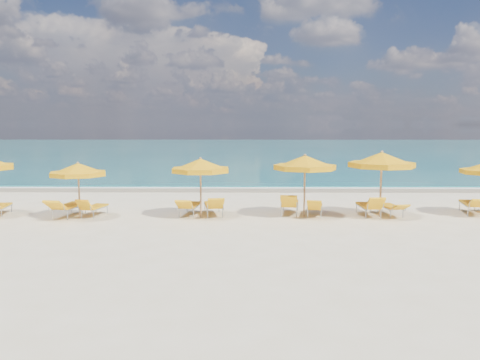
{
  "coord_description": "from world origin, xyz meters",
  "views": [
    {
      "loc": [
        0.22,
        -17.66,
        3.47
      ],
      "look_at": [
        0.0,
        1.5,
        1.2
      ],
      "focal_mm": 35.0,
      "sensor_mm": 36.0,
      "label": 1
    }
  ],
  "objects": [
    {
      "name": "lounger_4_right",
      "position": [
        5.82,
        0.11,
        0.2
      ],
      "size": [
        0.79,
        1.78,
        0.62
      ],
      "rotation": [
        0.0,
        0.0,
        0.15
      ],
      "color": "#A5A8AD",
      "rests_on": "ground"
    },
    {
      "name": "foam_line",
      "position": [
        0.0,
        8.2,
        0.0
      ],
      "size": [
        120.0,
        1.2,
        0.03
      ],
      "primitive_type": "cube",
      "color": "white",
      "rests_on": "ground"
    },
    {
      "name": "wet_sand_band",
      "position": [
        0.0,
        7.4,
        0.0
      ],
      "size": [
        120.0,
        2.6,
        0.01
      ],
      "primitive_type": "cube",
      "color": "tan",
      "rests_on": "ground"
    },
    {
      "name": "lounger_2_right",
      "position": [
        -1.0,
        0.08,
        0.23
      ],
      "size": [
        0.92,
        1.94,
        0.85
      ],
      "rotation": [
        0.0,
        0.0,
        0.16
      ],
      "color": "#A5A8AD",
      "rests_on": "ground"
    },
    {
      "name": "umbrella_4",
      "position": [
        5.32,
        -0.19,
        2.14
      ],
      "size": [
        2.73,
        2.73,
        2.51
      ],
      "rotation": [
        0.0,
        0.0,
        -0.1
      ],
      "color": "tan",
      "rests_on": "ground"
    },
    {
      "name": "lounger_4_left",
      "position": [
        4.94,
        -0.0,
        0.23
      ],
      "size": [
        0.7,
        1.83,
        0.89
      ],
      "rotation": [
        0.0,
        0.0,
        0.05
      ],
      "color": "#A5A8AD",
      "rests_on": "ground"
    },
    {
      "name": "whitecap_far",
      "position": [
        8.0,
        24.0,
        0.0
      ],
      "size": [
        18.0,
        0.3,
        0.05
      ],
      "primitive_type": "cube",
      "color": "white",
      "rests_on": "ground"
    },
    {
      "name": "lounger_1_right",
      "position": [
        -5.57,
        -0.11,
        0.2
      ],
      "size": [
        0.84,
        1.64,
        0.78
      ],
      "rotation": [
        0.0,
        0.0,
        -0.2
      ],
      "color": "#A5A8AD",
      "rests_on": "ground"
    },
    {
      "name": "lounger_3_right",
      "position": [
        2.89,
        0.03,
        0.2
      ],
      "size": [
        0.83,
        1.69,
        0.76
      ],
      "rotation": [
        0.0,
        0.0,
        -0.18
      ],
      "color": "#A5A8AD",
      "rests_on": "ground"
    },
    {
      "name": "ground_plane",
      "position": [
        0.0,
        0.0,
        0.0
      ],
      "size": [
        120.0,
        120.0,
        0.0
      ],
      "primitive_type": "plane",
      "color": "beige"
    },
    {
      "name": "lounger_3_left",
      "position": [
        1.96,
        0.36,
        0.24
      ],
      "size": [
        0.89,
        1.95,
        0.92
      ],
      "rotation": [
        0.0,
        0.0,
        -0.14
      ],
      "color": "#A5A8AD",
      "rests_on": "ground"
    },
    {
      "name": "umbrella_3",
      "position": [
        2.46,
        -0.15,
        2.04
      ],
      "size": [
        2.4,
        2.4,
        2.39
      ],
      "rotation": [
        0.0,
        0.0,
        0.02
      ],
      "color": "tan",
      "rests_on": "ground"
    },
    {
      "name": "lounger_0_right",
      "position": [
        -9.29,
        0.02,
        0.2
      ],
      "size": [
        0.78,
        1.75,
        0.66
      ],
      "rotation": [
        0.0,
        0.0,
        0.15
      ],
      "color": "#A5A8AD",
      "rests_on": "ground"
    },
    {
      "name": "lounger_5_left",
      "position": [
        9.1,
        0.48,
        0.24
      ],
      "size": [
        1.01,
        2.06,
        0.78
      ],
      "rotation": [
        0.0,
        0.0,
        -0.2
      ],
      "color": "#A5A8AD",
      "rests_on": "ground"
    },
    {
      "name": "lounger_2_left",
      "position": [
        -1.92,
        0.11,
        0.22
      ],
      "size": [
        0.83,
        1.92,
        0.77
      ],
      "rotation": [
        0.0,
        0.0,
        -0.12
      ],
      "color": "#A5A8AD",
      "rests_on": "ground"
    },
    {
      "name": "umbrella_1",
      "position": [
        -5.96,
        -0.57,
        1.81
      ],
      "size": [
        2.26,
        2.26,
        2.12
      ],
      "rotation": [
        0.0,
        0.0,
        -0.08
      ],
      "color": "tan",
      "rests_on": "ground"
    },
    {
      "name": "umbrella_2",
      "position": [
        -1.46,
        -0.28,
        1.93
      ],
      "size": [
        2.85,
        2.85,
        2.27
      ],
      "rotation": [
        0.0,
        0.0,
        -0.33
      ],
      "color": "tan",
      "rests_on": "ground"
    },
    {
      "name": "whitecap_near",
      "position": [
        -6.0,
        17.0,
        0.0
      ],
      "size": [
        14.0,
        0.36,
        0.05
      ],
      "primitive_type": "cube",
      "color": "white",
      "rests_on": "ground"
    },
    {
      "name": "ocean",
      "position": [
        0.0,
        48.0,
        0.0
      ],
      "size": [
        120.0,
        80.0,
        0.3
      ],
      "primitive_type": "cube",
      "color": "#126467",
      "rests_on": "ground"
    },
    {
      "name": "lounger_1_left",
      "position": [
        -6.48,
        -0.26,
        0.24
      ],
      "size": [
        0.98,
        2.09,
        0.83
      ],
      "rotation": [
        0.0,
        0.0,
        -0.17
      ],
      "color": "#A5A8AD",
      "rests_on": "ground"
    }
  ]
}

